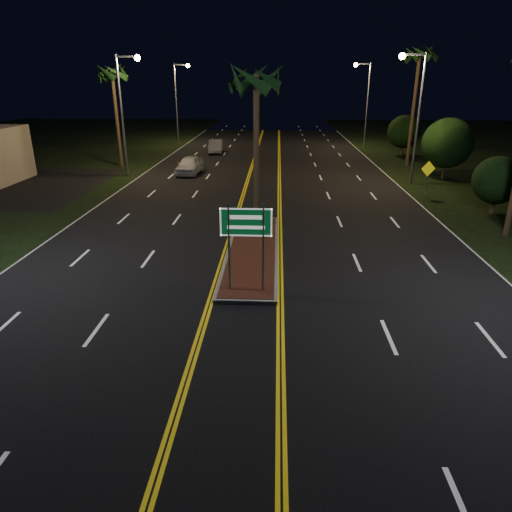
# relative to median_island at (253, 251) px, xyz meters

# --- Properties ---
(ground) EXTENTS (120.00, 120.00, 0.00)m
(ground) POSITION_rel_median_island_xyz_m (0.00, -7.00, -0.08)
(ground) COLOR black
(ground) RESTS_ON ground
(median_island) EXTENTS (2.25, 10.25, 0.17)m
(median_island) POSITION_rel_median_island_xyz_m (0.00, 0.00, 0.00)
(median_island) COLOR gray
(median_island) RESTS_ON ground
(highway_sign) EXTENTS (1.80, 0.08, 3.20)m
(highway_sign) POSITION_rel_median_island_xyz_m (0.00, -4.20, 2.32)
(highway_sign) COLOR gray
(highway_sign) RESTS_ON ground
(streetlight_left_mid) EXTENTS (1.91, 0.44, 9.00)m
(streetlight_left_mid) POSITION_rel_median_island_xyz_m (-10.61, 17.00, 5.57)
(streetlight_left_mid) COLOR gray
(streetlight_left_mid) RESTS_ON ground
(streetlight_left_far) EXTENTS (1.91, 0.44, 9.00)m
(streetlight_left_far) POSITION_rel_median_island_xyz_m (-10.61, 37.00, 5.57)
(streetlight_left_far) COLOR gray
(streetlight_left_far) RESTS_ON ground
(streetlight_right_mid) EXTENTS (1.91, 0.44, 9.00)m
(streetlight_right_mid) POSITION_rel_median_island_xyz_m (10.61, 15.00, 5.57)
(streetlight_right_mid) COLOR gray
(streetlight_right_mid) RESTS_ON ground
(streetlight_right_far) EXTENTS (1.91, 0.44, 9.00)m
(streetlight_right_far) POSITION_rel_median_island_xyz_m (10.61, 35.00, 5.57)
(streetlight_right_far) COLOR gray
(streetlight_right_far) RESTS_ON ground
(palm_median) EXTENTS (2.40, 2.40, 8.30)m
(palm_median) POSITION_rel_median_island_xyz_m (0.00, 3.50, 7.19)
(palm_median) COLOR #382819
(palm_median) RESTS_ON ground
(palm_left_far) EXTENTS (2.40, 2.40, 8.80)m
(palm_left_far) POSITION_rel_median_island_xyz_m (-12.80, 21.00, 7.66)
(palm_left_far) COLOR #382819
(palm_left_far) RESTS_ON ground
(palm_right_far) EXTENTS (2.40, 2.40, 10.30)m
(palm_right_far) POSITION_rel_median_island_xyz_m (12.80, 23.00, 9.06)
(palm_right_far) COLOR #382819
(palm_right_far) RESTS_ON ground
(shrub_near) EXTENTS (2.70, 2.70, 3.30)m
(shrub_near) POSITION_rel_median_island_xyz_m (13.50, 7.00, 1.86)
(shrub_near) COLOR #382819
(shrub_near) RESTS_ON ground
(shrub_mid) EXTENTS (3.78, 3.78, 4.62)m
(shrub_mid) POSITION_rel_median_island_xyz_m (14.00, 17.00, 2.64)
(shrub_mid) COLOR #382819
(shrub_mid) RESTS_ON ground
(shrub_far) EXTENTS (3.24, 3.24, 3.96)m
(shrub_far) POSITION_rel_median_island_xyz_m (13.80, 29.00, 2.25)
(shrub_far) COLOR #382819
(shrub_far) RESTS_ON ground
(car_near) EXTENTS (2.51, 5.13, 1.66)m
(car_near) POSITION_rel_median_island_xyz_m (-6.15, 18.11, 0.75)
(car_near) COLOR silver
(car_near) RESTS_ON ground
(car_far) EXTENTS (2.30, 4.70, 1.52)m
(car_far) POSITION_rel_median_island_xyz_m (-5.55, 29.98, 0.68)
(car_far) COLOR #ADAEB7
(car_far) RESTS_ON ground
(warning_sign) EXTENTS (0.96, 0.33, 2.39)m
(warning_sign) POSITION_rel_median_island_xyz_m (10.80, 10.80, 1.46)
(warning_sign) COLOR gray
(warning_sign) RESTS_ON ground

